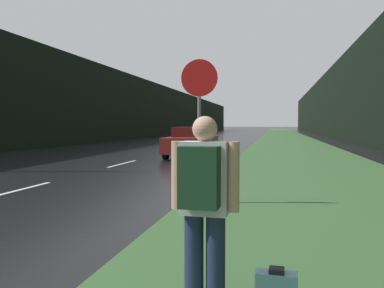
# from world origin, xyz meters

# --- Properties ---
(grass_verge) EXTENTS (6.00, 240.00, 0.02)m
(grass_verge) POSITION_xyz_m (7.24, 40.00, 0.01)
(grass_verge) COLOR #33562D
(grass_verge) RESTS_ON ground_plane
(lane_stripe_b) EXTENTS (0.12, 3.00, 0.01)m
(lane_stripe_b) POSITION_xyz_m (0.00, 7.92, 0.00)
(lane_stripe_b) COLOR silver
(lane_stripe_b) RESTS_ON ground_plane
(lane_stripe_c) EXTENTS (0.12, 3.00, 0.01)m
(lane_stripe_c) POSITION_xyz_m (0.00, 14.92, 0.00)
(lane_stripe_c) COLOR silver
(lane_stripe_c) RESTS_ON ground_plane
(lane_stripe_d) EXTENTS (0.12, 3.00, 0.01)m
(lane_stripe_d) POSITION_xyz_m (0.00, 21.92, 0.00)
(lane_stripe_d) COLOR silver
(lane_stripe_d) RESTS_ON ground_plane
(lane_stripe_e) EXTENTS (0.12, 3.00, 0.01)m
(lane_stripe_e) POSITION_xyz_m (0.00, 28.92, 0.00)
(lane_stripe_e) COLOR silver
(lane_stripe_e) RESTS_ON ground_plane
(treeline_far_side) EXTENTS (2.00, 140.00, 7.02)m
(treeline_far_side) POSITION_xyz_m (-10.24, 50.00, 3.51)
(treeline_far_side) COLOR black
(treeline_far_side) RESTS_ON ground_plane
(treeline_near_side) EXTENTS (2.00, 140.00, 8.26)m
(treeline_near_side) POSITION_xyz_m (13.24, 50.00, 4.13)
(treeline_near_side) COLOR black
(treeline_near_side) RESTS_ON ground_plane
(stop_sign) EXTENTS (0.74, 0.07, 2.89)m
(stop_sign) POSITION_xyz_m (4.61, 7.33, 1.81)
(stop_sign) COLOR slate
(stop_sign) RESTS_ON ground_plane
(hitchhiker_with_backpack) EXTENTS (0.58, 0.42, 1.66)m
(hitchhiker_with_backpack) POSITION_xyz_m (5.54, 2.62, 0.96)
(hitchhiker_with_backpack) COLOR #1E2847
(hitchhiker_with_backpack) RESTS_ON ground_plane
(car_passing_near) EXTENTS (2.05, 4.53, 1.47)m
(car_passing_near) POSITION_xyz_m (2.12, 18.61, 0.74)
(car_passing_near) COLOR maroon
(car_passing_near) RESTS_ON ground_plane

